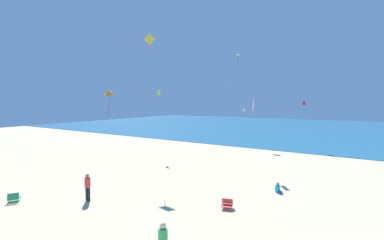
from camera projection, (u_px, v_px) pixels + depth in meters
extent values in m
plane|color=#C6B58C|center=(203.00, 198.00, 15.57)|extent=(120.00, 120.00, 0.00)
cube|color=#236084|center=(310.00, 129.00, 56.10)|extent=(120.00, 60.00, 0.05)
cube|color=#2D9956|center=(14.00, 198.00, 15.11)|extent=(0.73, 0.75, 0.03)
cube|color=#2D9956|center=(13.00, 197.00, 14.85)|extent=(0.47, 0.59, 0.38)
cylinder|color=#B7B7BC|center=(9.00, 200.00, 15.12)|extent=(0.02, 0.02, 0.18)
cylinder|color=#B7B7BC|center=(20.00, 198.00, 15.37)|extent=(0.02, 0.02, 0.18)
cube|color=#D13D3D|center=(227.00, 206.00, 13.99)|extent=(0.71, 0.63, 0.03)
cube|color=#D13D3D|center=(227.00, 201.00, 14.23)|extent=(0.63, 0.38, 0.35)
cylinder|color=#B7B7BC|center=(232.00, 209.00, 13.79)|extent=(0.02, 0.02, 0.19)
cylinder|color=#B7B7BC|center=(221.00, 208.00, 13.94)|extent=(0.02, 0.02, 0.19)
cylinder|color=black|center=(87.00, 194.00, 15.23)|extent=(0.14, 0.14, 0.81)
cylinder|color=black|center=(89.00, 194.00, 15.15)|extent=(0.14, 0.14, 0.81)
cylinder|color=red|center=(88.00, 182.00, 15.14)|extent=(0.35, 0.35, 0.61)
sphere|color=#A87A5B|center=(87.00, 176.00, 15.11)|extent=(0.22, 0.22, 0.22)
cylinder|color=#19ADB2|center=(278.00, 189.00, 16.63)|extent=(0.44, 0.44, 0.47)
sphere|color=#A87A5B|center=(278.00, 184.00, 16.61)|extent=(0.19, 0.19, 0.19)
cube|color=blue|center=(279.00, 192.00, 16.46)|extent=(0.42, 0.40, 0.14)
cylinder|color=green|center=(163.00, 237.00, 8.97)|extent=(0.40, 0.40, 0.62)
sphere|color=beige|center=(163.00, 225.00, 8.94)|extent=(0.23, 0.23, 0.23)
pyramid|color=orange|center=(108.00, 93.00, 13.90)|extent=(0.64, 0.52, 0.34)
cylinder|color=purple|center=(109.00, 109.00, 14.00)|extent=(0.06, 0.23, 0.98)
cube|color=#99DB33|center=(159.00, 93.00, 27.88)|extent=(0.72, 0.26, 0.74)
cylinder|color=red|center=(159.00, 98.00, 27.93)|extent=(0.06, 0.15, 0.67)
cube|color=white|center=(244.00, 110.00, 36.59)|extent=(0.55, 0.33, 0.61)
cylinder|color=pink|center=(244.00, 114.00, 36.63)|extent=(0.05, 0.07, 0.65)
cube|color=yellow|center=(149.00, 39.00, 22.36)|extent=(1.00, 0.28, 1.02)
cylinder|color=#DB3DA8|center=(149.00, 50.00, 22.43)|extent=(0.05, 0.17, 1.19)
cube|color=pink|center=(253.00, 104.00, 21.55)|extent=(0.42, 1.01, 1.06)
cylinder|color=orange|center=(253.00, 112.00, 21.59)|extent=(0.05, 0.05, 0.50)
pyramid|color=green|center=(238.00, 55.00, 37.37)|extent=(1.03, 0.97, 0.42)
cylinder|color=black|center=(238.00, 62.00, 37.46)|extent=(0.09, 0.12, 1.03)
cone|color=red|center=(304.00, 102.00, 31.87)|extent=(0.75, 0.77, 0.68)
cylinder|color=green|center=(304.00, 109.00, 31.93)|extent=(0.06, 0.07, 1.13)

